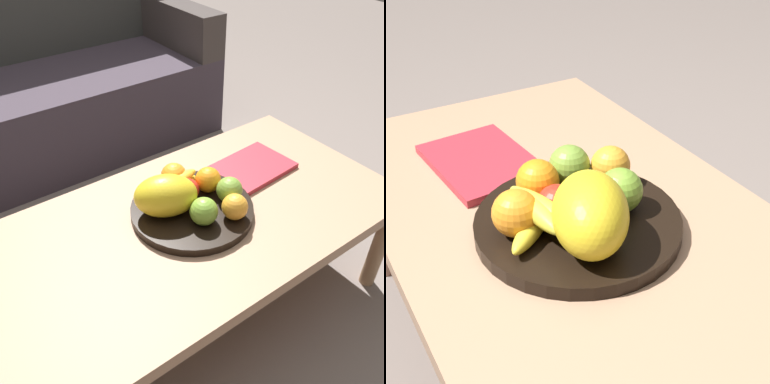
# 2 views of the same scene
# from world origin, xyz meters

# --- Properties ---
(ground_plane) EXTENTS (8.00, 8.00, 0.00)m
(ground_plane) POSITION_xyz_m (0.00, 0.00, 0.00)
(ground_plane) COLOR slate
(coffee_table) EXTENTS (1.26, 0.63, 0.40)m
(coffee_table) POSITION_xyz_m (0.00, 0.00, 0.36)
(coffee_table) COLOR tan
(coffee_table) RESTS_ON ground_plane
(couch) EXTENTS (1.70, 0.70, 0.90)m
(couch) POSITION_xyz_m (0.02, 1.28, 0.30)
(couch) COLOR #3C323C
(couch) RESTS_ON ground_plane
(fruit_bowl) EXTENTS (0.35, 0.35, 0.03)m
(fruit_bowl) POSITION_xyz_m (0.04, 0.02, 0.41)
(fruit_bowl) COLOR black
(fruit_bowl) RESTS_ON coffee_table
(melon_large_front) EXTENTS (0.21, 0.18, 0.12)m
(melon_large_front) POSITION_xyz_m (-0.04, 0.04, 0.48)
(melon_large_front) COLOR yellow
(melon_large_front) RESTS_ON fruit_bowl
(orange_front) EXTENTS (0.07, 0.07, 0.07)m
(orange_front) POSITION_xyz_m (0.10, -0.08, 0.46)
(orange_front) COLOR orange
(orange_front) RESTS_ON fruit_bowl
(orange_left) EXTENTS (0.08, 0.08, 0.08)m
(orange_left) POSITION_xyz_m (0.05, 0.13, 0.46)
(orange_left) COLOR orange
(orange_left) RESTS_ON fruit_bowl
(orange_right) EXTENTS (0.07, 0.07, 0.07)m
(orange_right) POSITION_xyz_m (0.12, 0.05, 0.46)
(orange_right) COLOR orange
(orange_right) RESTS_ON fruit_bowl
(apple_front) EXTENTS (0.08, 0.08, 0.08)m
(apple_front) POSITION_xyz_m (0.02, -0.05, 0.46)
(apple_front) COLOR #77A533
(apple_front) RESTS_ON fruit_bowl
(apple_left) EXTENTS (0.07, 0.07, 0.07)m
(apple_left) POSITION_xyz_m (0.14, -0.02, 0.46)
(apple_left) COLOR olive
(apple_left) RESTS_ON fruit_bowl
(apple_right) EXTENTS (0.06, 0.06, 0.06)m
(apple_right) POSITION_xyz_m (0.05, 0.05, 0.45)
(apple_right) COLOR red
(apple_right) RESTS_ON fruit_bowl
(banana_bunch) EXTENTS (0.17, 0.15, 0.06)m
(banana_bunch) POSITION_xyz_m (0.04, 0.09, 0.45)
(banana_bunch) COLOR yellow
(banana_bunch) RESTS_ON fruit_bowl
(magazine) EXTENTS (0.26, 0.20, 0.02)m
(magazine) POSITION_xyz_m (0.32, 0.08, 0.40)
(magazine) COLOR #B32B38
(magazine) RESTS_ON coffee_table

